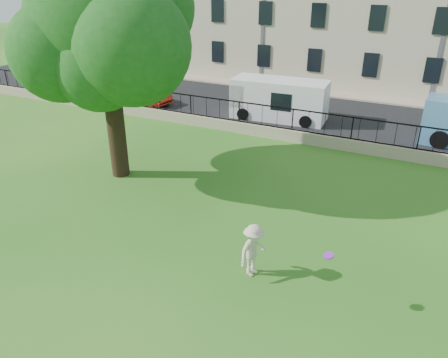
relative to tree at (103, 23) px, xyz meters
The scene contains 10 objects.
ground 9.62m from the tree, 41.59° to the right, with size 120.00×120.00×0.00m, color #1E6117.
retaining_wall 10.78m from the tree, 52.52° to the left, with size 50.00×0.40×0.60m, color tan.
iron_railing 10.34m from the tree, 52.52° to the left, with size 50.00×0.05×1.13m.
street 14.46m from the tree, 65.18° to the left, with size 60.00×9.00×0.01m, color black.
sidewalk 18.94m from the tree, 72.19° to the left, with size 60.00×1.40×0.12m, color tan.
tree is the anchor object (origin of this frame).
man 10.39m from the tree, 25.90° to the right, with size 1.07×0.61×1.65m, color beige.
frisbee 11.97m from the tree, 22.95° to the right, with size 0.27×0.27×0.03m, color purple.
red_sedan 12.36m from the tree, 120.08° to the left, with size 1.37×3.93×1.30m, color #AF2615.
white_van 12.13m from the tree, 71.04° to the left, with size 5.50×2.14×2.31m, color white.
Camera 1 is at (6.35, -8.66, 8.12)m, focal length 35.00 mm.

